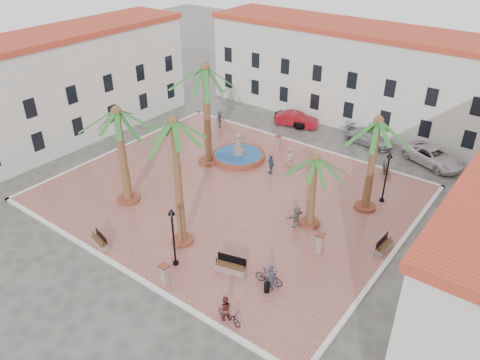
{
  "coord_description": "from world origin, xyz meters",
  "views": [
    {
      "loc": [
        19.38,
        -24.31,
        19.35
      ],
      "look_at": [
        1.0,
        0.0,
        1.6
      ],
      "focal_mm": 35.0,
      "sensor_mm": 36.0,
      "label": 1
    }
  ],
  "objects": [
    {
      "name": "cyclist_a",
      "position": [
        8.52,
        -7.0,
        1.02
      ],
      "size": [
        0.72,
        0.55,
        1.74
      ],
      "primitive_type": "imported",
      "rotation": [
        0.0,
        0.0,
        2.91
      ],
      "color": "#2B3041",
      "rests_on": "plaza"
    },
    {
      "name": "palm_sw",
      "position": [
        -5.38,
        -5.57,
        6.52
      ],
      "size": [
        5.44,
        5.44,
        7.63
      ],
      "color": "brown",
      "rests_on": "plaza"
    },
    {
      "name": "ground",
      "position": [
        0.0,
        0.0,
        0.0
      ],
      "size": [
        120.0,
        120.0,
        0.0
      ],
      "primitive_type": "plane",
      "color": "#56544F",
      "rests_on": "ground"
    },
    {
      "name": "car_black",
      "position": [
        -3.31,
        14.56,
        0.66
      ],
      "size": [
        4.05,
        2.07,
        1.32
      ],
      "primitive_type": "imported",
      "rotation": [
        0.0,
        0.0,
        1.44
      ],
      "color": "black",
      "rests_on": "ground"
    },
    {
      "name": "pedestrian_north",
      "position": [
        -8.55,
        9.28,
        1.02
      ],
      "size": [
        0.78,
        1.2,
        1.74
      ],
      "primitive_type": "imported",
      "rotation": [
        0.0,
        0.0,
        1.44
      ],
      "color": "#444448",
      "rests_on": "plaza"
    },
    {
      "name": "kerb_e",
      "position": [
        13.0,
        0.0,
        0.08
      ],
      "size": [
        0.3,
        22.3,
        0.16
      ],
      "primitive_type": "cube",
      "color": "silver",
      "rests_on": "ground"
    },
    {
      "name": "bench_s",
      "position": [
        -2.72,
        -10.38,
        0.4
      ],
      "size": [
        1.74,
        0.89,
        0.88
      ],
      "rotation": [
        0.0,
        0.0,
        -0.24
      ],
      "color": "gray",
      "rests_on": "plaza"
    },
    {
      "name": "fountain",
      "position": [
        -2.91,
        4.93,
        0.48
      ],
      "size": [
        4.7,
        4.7,
        2.43
      ],
      "color": "brown",
      "rests_on": "plaza"
    },
    {
      "name": "bollard_se",
      "position": [
        3.39,
        -10.4,
        0.9
      ],
      "size": [
        0.54,
        0.54,
        1.44
      ],
      "rotation": [
        0.0,
        0.0,
        -0.06
      ],
      "color": "gray",
      "rests_on": "plaza"
    },
    {
      "name": "lamppost_s",
      "position": [
        2.58,
        -8.73,
        2.96
      ],
      "size": [
        0.45,
        0.45,
        4.15
      ],
      "color": "black",
      "rests_on": "plaza"
    },
    {
      "name": "bicycle_a",
      "position": [
        8.16,
        -10.4,
        0.58
      ],
      "size": [
        1.67,
        0.72,
        0.85
      ],
      "primitive_type": "imported",
      "rotation": [
        0.0,
        0.0,
        1.48
      ],
      "color": "black",
      "rests_on": "plaza"
    },
    {
      "name": "car_silver",
      "position": [
        4.93,
        14.96,
        0.67
      ],
      "size": [
        4.82,
        2.5,
        1.34
      ],
      "primitive_type": "imported",
      "rotation": [
        0.0,
        0.0,
        1.43
      ],
      "color": "#A9A8B1",
      "rests_on": "ground"
    },
    {
      "name": "palm_nw",
      "position": [
        -4.54,
        2.8,
        7.65
      ],
      "size": [
        5.7,
        5.7,
        8.84
      ],
      "color": "brown",
      "rests_on": "plaza"
    },
    {
      "name": "palm_e",
      "position": [
        7.1,
        0.04,
        4.66
      ],
      "size": [
        4.64,
        4.64,
        5.55
      ],
      "color": "brown",
      "rests_on": "plaza"
    },
    {
      "name": "bench_e",
      "position": [
        12.38,
        0.39,
        0.41
      ],
      "size": [
        0.63,
        1.78,
        0.92
      ],
      "rotation": [
        0.0,
        0.0,
        1.51
      ],
      "color": "gray",
      "rests_on": "plaza"
    },
    {
      "name": "bench_ne",
      "position": [
        8.61,
        10.02,
        0.41
      ],
      "size": [
        1.18,
        1.79,
        0.91
      ],
      "rotation": [
        0.0,
        0.0,
        1.99
      ],
      "color": "gray",
      "rests_on": "plaza"
    },
    {
      "name": "litter_bin",
      "position": [
        8.48,
        -7.32,
        0.49
      ],
      "size": [
        0.35,
        0.35,
        0.68
      ],
      "primitive_type": "cylinder",
      "color": "black",
      "rests_on": "plaza"
    },
    {
      "name": "bollard_n",
      "position": [
        -1.19,
        8.72,
        0.83
      ],
      "size": [
        0.53,
        0.53,
        1.32
      ],
      "rotation": [
        0.0,
        0.0,
        0.13
      ],
      "color": "gray",
      "rests_on": "plaza"
    },
    {
      "name": "bicycle_b",
      "position": [
        8.22,
        -6.73,
        0.68
      ],
      "size": [
        1.83,
        0.77,
        1.06
      ],
      "primitive_type": "imported",
      "rotation": [
        0.0,
        0.0,
        1.73
      ],
      "color": "black",
      "rests_on": "plaza"
    },
    {
      "name": "pedestrian_fountain_b",
      "position": [
        0.82,
        4.48,
        0.98
      ],
      "size": [
        1.05,
        0.79,
        1.66
      ],
      "primitive_type": "imported",
      "rotation": [
        0.0,
        0.0,
        -0.45
      ],
      "color": "#364A5E",
      "rests_on": "plaza"
    },
    {
      "name": "palm_s",
      "position": [
        1.35,
        -6.8,
        7.94
      ],
      "size": [
        4.77,
        4.77,
        8.99
      ],
      "color": "brown",
      "rests_on": "plaza"
    },
    {
      "name": "kerb_s",
      "position": [
        0.0,
        -11.0,
        0.08
      ],
      "size": [
        26.3,
        0.3,
        0.16
      ],
      "primitive_type": "cube",
      "color": "silver",
      "rests_on": "ground"
    },
    {
      "name": "plaza",
      "position": [
        0.0,
        0.0,
        0.07
      ],
      "size": [
        26.0,
        22.0,
        0.15
      ],
      "primitive_type": "cube",
      "color": "#A95F54",
      "rests_on": "ground"
    },
    {
      "name": "cyclist_b",
      "position": [
        7.85,
        -10.4,
        0.93
      ],
      "size": [
        0.96,
        0.93,
        1.56
      ],
      "primitive_type": "imported",
      "rotation": [
        0.0,
        0.0,
        3.78
      ],
      "color": "#591F1E",
      "rests_on": "plaza"
    },
    {
      "name": "pedestrian_east",
      "position": [
        6.47,
        -0.79,
        0.95
      ],
      "size": [
        0.89,
        1.55,
        1.6
      ],
      "primitive_type": "imported",
      "rotation": [
        0.0,
        0.0,
        -1.87
      ],
      "color": "#6A6355",
      "rests_on": "plaza"
    },
    {
      "name": "car_red",
      "position": [
        -2.73,
        14.53,
        0.72
      ],
      "size": [
        4.6,
        2.57,
        1.43
      ],
      "primitive_type": "imported",
      "rotation": [
        0.0,
        0.0,
        1.83
      ],
      "color": "maroon",
      "rests_on": "ground"
    },
    {
      "name": "palm_ne",
      "position": [
        9.35,
        4.3,
        6.29
      ],
      "size": [
        5.09,
        5.09,
        7.32
      ],
      "color": "brown",
      "rests_on": "plaza"
    },
    {
      "name": "building_west",
      "position": [
        -19.0,
        0.0,
        5.02
      ],
      "size": [
        6.4,
        24.4,
        10.0
      ],
      "rotation": [
        0.0,
        0.0,
        1.57
      ],
      "color": "silver",
      "rests_on": "ground"
    },
    {
      "name": "bollard_e",
      "position": [
        9.16,
        -2.36,
        0.91
      ],
      "size": [
        0.55,
        0.55,
        1.47
      ],
      "rotation": [
        0.0,
        0.0,
        0.05
      ],
      "color": "gray",
      "rests_on": "plaza"
    },
    {
      "name": "kerb_w",
      "position": [
        -13.0,
        0.0,
        0.08
      ],
      "size": [
        0.3,
        22.3,
        0.16
      ],
      "primitive_type": "cube",
      "color": "silver",
      "rests_on": "ground"
    },
    {
      "name": "car_white",
      "position": [
        10.98,
        14.49,
        0.75
      ],
      "size": [
        5.94,
        4.36,
        1.5
      ],
      "primitive_type": "imported",
      "rotation": [
        0.0,
        0.0,
        1.18
      ],
      "color": "silver",
      "rests_on": "ground"
    },
    {
      "name": "building_north",
      "position": [
        -0.0,
        19.99,
        4.77
      ],
      "size": [
        30.4,
        7.4,
        9.5
      ],
      "color": "silver",
      "rests_on": "ground"
    },
    {
      "name": "kerb_n",
      "position": [
        0.0,
        11.0,
        0.08
      ],
      "size": [
        26.3,
        0.3,
        0.16
      ],
      "primitive_type": "cube",
      "color": "silver",
      "rests_on": "ground"
    },
    {
      "name": "pedestrian_fountain_a",
      "position": [
        1.44,
        6.43,
        1.04
      ],
      "size": [
        1.03,
        1.0,
        1.78
      ],
      "primitive_type": "imported",
      "rotation": [
        0.0,
        0.0,
        0.72
      ],
      "color": "#998566",
      "rests_on": "plaza"
    },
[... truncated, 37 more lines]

